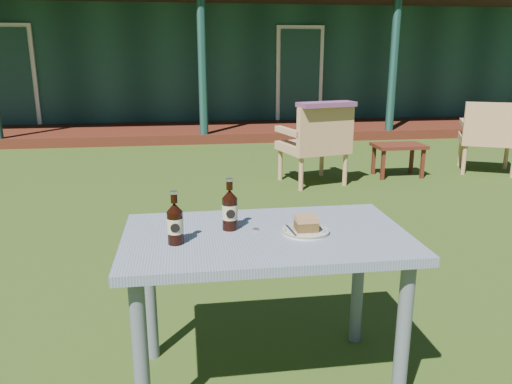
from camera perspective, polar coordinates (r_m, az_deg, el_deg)
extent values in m
plane|color=#334916|center=(3.85, -2.77, -6.67)|extent=(80.00, 80.00, 0.00)
cube|color=#163A32|center=(13.06, -6.99, 14.68)|extent=(15.00, 6.00, 2.60)
cube|color=#4E1E13|center=(9.26, -6.13, 6.86)|extent=(15.00, 1.80, 0.16)
cylinder|color=#163A32|center=(8.37, -6.13, 13.83)|extent=(0.14, 0.14, 2.45)
cylinder|color=#163A32|center=(9.09, 15.41, 13.50)|extent=(0.14, 0.14, 2.45)
cube|color=white|center=(10.54, -26.28, 11.46)|extent=(0.95, 0.06, 2.00)
cube|color=#193D38|center=(10.51, -26.33, 11.44)|extent=(0.80, 0.04, 1.85)
cube|color=white|center=(10.31, 4.98, 12.89)|extent=(0.95, 0.06, 2.00)
cube|color=#193D38|center=(10.28, 5.02, 12.89)|extent=(0.80, 0.04, 1.85)
cube|color=slate|center=(2.12, 1.16, -5.27)|extent=(1.20, 0.70, 0.04)
cylinder|color=slate|center=(2.03, -13.00, -18.18)|extent=(0.06, 0.06, 0.68)
cylinder|color=slate|center=(2.19, 16.43, -15.73)|extent=(0.06, 0.06, 0.68)
cylinder|color=slate|center=(2.50, -12.04, -11.33)|extent=(0.06, 0.06, 0.68)
cylinder|color=slate|center=(2.63, 11.57, -9.88)|extent=(0.06, 0.06, 0.68)
cylinder|color=silver|center=(2.13, 5.66, -4.45)|extent=(0.20, 0.20, 0.01)
cylinder|color=olive|center=(2.13, 5.66, -4.32)|extent=(0.20, 0.20, 0.00)
cube|color=#4F3919|center=(2.12, 5.75, -3.82)|extent=(0.09, 0.08, 0.04)
cube|color=#A9794B|center=(2.11, 5.77, -3.02)|extent=(0.09, 0.09, 0.02)
cube|color=silver|center=(2.11, 4.00, -4.41)|extent=(0.02, 0.14, 0.00)
cylinder|color=black|center=(2.14, -3.00, -2.53)|extent=(0.07, 0.07, 0.14)
cone|color=black|center=(2.12, -3.03, -0.25)|extent=(0.07, 0.07, 0.04)
cylinder|color=black|center=(2.11, -3.05, 0.76)|extent=(0.03, 0.03, 0.04)
cylinder|color=silver|center=(2.10, -3.06, 1.40)|extent=(0.03, 0.03, 0.01)
cylinder|color=#C3BF8A|center=(2.14, -3.01, -2.26)|extent=(0.07, 0.07, 0.06)
cylinder|color=black|center=(2.11, -2.92, -2.53)|extent=(0.04, 0.00, 0.04)
cylinder|color=black|center=(2.01, -9.21, -4.06)|extent=(0.06, 0.06, 0.13)
cone|color=black|center=(1.98, -9.31, -1.74)|extent=(0.06, 0.06, 0.04)
cylinder|color=black|center=(1.97, -9.36, -0.72)|extent=(0.03, 0.03, 0.04)
cylinder|color=silver|center=(1.96, -9.39, -0.06)|extent=(0.03, 0.03, 0.01)
cylinder|color=#C3BF8A|center=(2.00, -9.22, -3.78)|extent=(0.06, 0.06, 0.06)
cylinder|color=black|center=(1.97, -9.23, -4.09)|extent=(0.04, 0.00, 0.04)
cylinder|color=silver|center=(2.15, -0.02, -4.31)|extent=(0.03, 0.03, 0.01)
cube|color=tan|center=(5.80, 6.48, 5.11)|extent=(0.81, 0.78, 0.09)
cube|color=tan|center=(5.52, 7.96, 7.36)|extent=(0.67, 0.25, 0.44)
cube|color=tan|center=(5.94, 8.98, 7.16)|extent=(0.22, 0.59, 0.06)
cube|color=tan|center=(5.64, 3.78, 6.90)|extent=(0.22, 0.59, 0.06)
cylinder|color=tan|center=(6.20, 7.52, 3.56)|extent=(0.05, 0.05, 0.37)
cylinder|color=tan|center=(5.94, 2.79, 3.15)|extent=(0.05, 0.05, 0.37)
cylinder|color=tan|center=(5.77, 10.14, 2.56)|extent=(0.05, 0.05, 0.37)
cylinder|color=tan|center=(5.49, 5.17, 2.07)|extent=(0.05, 0.05, 0.37)
cube|color=tan|center=(6.97, 24.98, 5.47)|extent=(0.87, 0.85, 0.09)
cube|color=tan|center=(6.67, 25.53, 7.33)|extent=(0.64, 0.36, 0.44)
cube|color=tan|center=(6.93, 22.71, 7.28)|extent=(0.31, 0.56, 0.06)
cylinder|color=tan|center=(7.30, 26.70, 3.82)|extent=(0.05, 0.05, 0.37)
cylinder|color=tan|center=(7.23, 22.32, 4.20)|extent=(0.05, 0.05, 0.37)
cylinder|color=tan|center=(6.72, 22.68, 3.39)|extent=(0.05, 0.05, 0.37)
cube|color=#703A64|center=(5.49, 8.06, 9.89)|extent=(0.67, 0.38, 0.05)
cube|color=#4E1E13|center=(6.32, 16.01, 5.10)|extent=(0.60, 0.40, 0.04)
cube|color=#4E1E13|center=(6.12, 14.30, 3.00)|extent=(0.04, 0.04, 0.36)
cube|color=#4E1E13|center=(6.33, 18.50, 3.07)|extent=(0.04, 0.04, 0.36)
cube|color=#4E1E13|center=(6.39, 13.29, 3.58)|extent=(0.04, 0.04, 0.36)
cube|color=#4E1E13|center=(6.59, 17.35, 3.64)|extent=(0.04, 0.04, 0.36)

